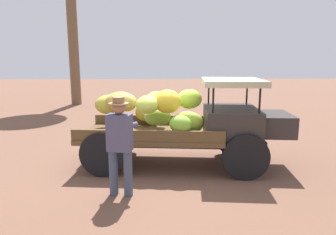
% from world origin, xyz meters
% --- Properties ---
extents(ground_plane, '(60.00, 60.00, 0.00)m').
position_xyz_m(ground_plane, '(0.00, 0.00, 0.00)').
color(ground_plane, brown).
extents(truck, '(4.56, 2.09, 1.89)m').
position_xyz_m(truck, '(0.50, 0.09, 0.98)').
color(truck, '#312B2A').
rests_on(truck, ground).
extents(farmer, '(0.52, 0.49, 1.70)m').
position_xyz_m(farmer, '(-0.78, -1.44, 0.97)').
color(farmer, '#424D68').
rests_on(farmer, ground).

